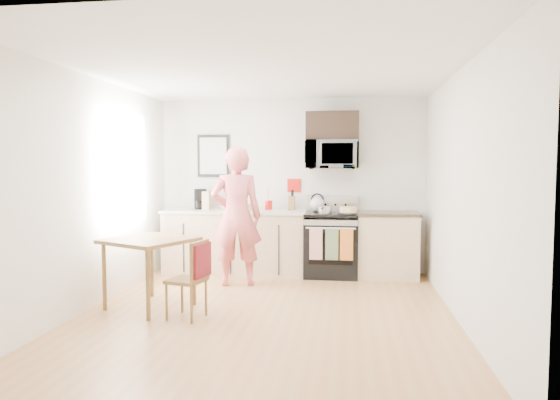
# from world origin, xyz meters

# --- Properties ---
(floor) EXTENTS (4.60, 4.60, 0.00)m
(floor) POSITION_xyz_m (0.00, 0.00, 0.00)
(floor) COLOR #A56F40
(floor) RESTS_ON ground
(back_wall) EXTENTS (4.00, 0.04, 2.60)m
(back_wall) POSITION_xyz_m (0.00, 2.30, 1.30)
(back_wall) COLOR white
(back_wall) RESTS_ON floor
(front_wall) EXTENTS (4.00, 0.04, 2.60)m
(front_wall) POSITION_xyz_m (0.00, -2.30, 1.30)
(front_wall) COLOR white
(front_wall) RESTS_ON floor
(left_wall) EXTENTS (0.04, 4.60, 2.60)m
(left_wall) POSITION_xyz_m (-2.00, 0.00, 1.30)
(left_wall) COLOR white
(left_wall) RESTS_ON floor
(right_wall) EXTENTS (0.04, 4.60, 2.60)m
(right_wall) POSITION_xyz_m (2.00, 0.00, 1.30)
(right_wall) COLOR white
(right_wall) RESTS_ON floor
(ceiling) EXTENTS (4.00, 4.60, 0.04)m
(ceiling) POSITION_xyz_m (0.00, 0.00, 2.60)
(ceiling) COLOR white
(ceiling) RESTS_ON back_wall
(window) EXTENTS (0.06, 1.40, 1.50)m
(window) POSITION_xyz_m (-1.96, 0.80, 1.55)
(window) COLOR white
(window) RESTS_ON left_wall
(cabinet_left) EXTENTS (2.10, 0.60, 0.90)m
(cabinet_left) POSITION_xyz_m (-0.80, 2.00, 0.45)
(cabinet_left) COLOR tan
(cabinet_left) RESTS_ON floor
(countertop_left) EXTENTS (2.14, 0.64, 0.04)m
(countertop_left) POSITION_xyz_m (-0.80, 2.00, 0.92)
(countertop_left) COLOR beige
(countertop_left) RESTS_ON cabinet_left
(cabinet_right) EXTENTS (0.84, 0.60, 0.90)m
(cabinet_right) POSITION_xyz_m (1.43, 2.00, 0.45)
(cabinet_right) COLOR tan
(cabinet_right) RESTS_ON floor
(countertop_right) EXTENTS (0.88, 0.64, 0.04)m
(countertop_right) POSITION_xyz_m (1.43, 2.00, 0.92)
(countertop_right) COLOR black
(countertop_right) RESTS_ON cabinet_right
(range) EXTENTS (0.76, 0.70, 1.16)m
(range) POSITION_xyz_m (0.63, 1.98, 0.44)
(range) COLOR black
(range) RESTS_ON floor
(microwave) EXTENTS (0.76, 0.51, 0.42)m
(microwave) POSITION_xyz_m (0.63, 2.08, 1.76)
(microwave) COLOR #B1B1B6
(microwave) RESTS_ON back_wall
(upper_cabinet) EXTENTS (0.76, 0.35, 0.40)m
(upper_cabinet) POSITION_xyz_m (0.63, 2.12, 2.18)
(upper_cabinet) COLOR black
(upper_cabinet) RESTS_ON back_wall
(wall_art) EXTENTS (0.50, 0.04, 0.65)m
(wall_art) POSITION_xyz_m (-1.20, 2.28, 1.75)
(wall_art) COLOR black
(wall_art) RESTS_ON back_wall
(wall_trivet) EXTENTS (0.20, 0.02, 0.20)m
(wall_trivet) POSITION_xyz_m (0.05, 2.28, 1.30)
(wall_trivet) COLOR #A8150E
(wall_trivet) RESTS_ON back_wall
(person) EXTENTS (0.75, 0.57, 1.85)m
(person) POSITION_xyz_m (-0.61, 1.25, 0.93)
(person) COLOR #C23540
(person) RESTS_ON floor
(dining_table) EXTENTS (0.97, 0.97, 0.79)m
(dining_table) POSITION_xyz_m (-1.34, 0.07, 0.70)
(dining_table) COLOR brown
(dining_table) RESTS_ON floor
(chair) EXTENTS (0.45, 0.42, 0.83)m
(chair) POSITION_xyz_m (-0.69, -0.28, 0.53)
(chair) COLOR brown
(chair) RESTS_ON floor
(knife_block) EXTENTS (0.10, 0.13, 0.21)m
(knife_block) POSITION_xyz_m (0.03, 2.16, 1.04)
(knife_block) COLOR brown
(knife_block) RESTS_ON countertop_left
(utensil_crock) EXTENTS (0.11, 0.11, 0.33)m
(utensil_crock) POSITION_xyz_m (-0.32, 2.14, 1.07)
(utensil_crock) COLOR #A8150E
(utensil_crock) RESTS_ON countertop_left
(fruit_bowl) EXTENTS (0.24, 0.24, 0.09)m
(fruit_bowl) POSITION_xyz_m (-0.97, 2.11, 0.98)
(fruit_bowl) COLOR silver
(fruit_bowl) RESTS_ON countertop_left
(milk_carton) EXTENTS (0.10, 0.10, 0.27)m
(milk_carton) POSITION_xyz_m (-1.24, 2.00, 1.08)
(milk_carton) COLOR tan
(milk_carton) RESTS_ON countertop_left
(coffee_maker) EXTENTS (0.23, 0.28, 0.30)m
(coffee_maker) POSITION_xyz_m (-1.37, 2.10, 1.08)
(coffee_maker) COLOR black
(coffee_maker) RESTS_ON countertop_left
(bread_bag) EXTENTS (0.31, 0.20, 0.11)m
(bread_bag) POSITION_xyz_m (-0.69, 1.87, 0.99)
(bread_bag) COLOR tan
(bread_bag) RESTS_ON countertop_left
(cake) EXTENTS (0.30, 0.30, 0.10)m
(cake) POSITION_xyz_m (0.87, 1.82, 0.97)
(cake) COLOR black
(cake) RESTS_ON range
(kettle) EXTENTS (0.21, 0.21, 0.27)m
(kettle) POSITION_xyz_m (0.41, 2.13, 1.04)
(kettle) COLOR silver
(kettle) RESTS_ON range
(pot) EXTENTS (0.19, 0.32, 0.09)m
(pot) POSITION_xyz_m (0.54, 1.85, 0.97)
(pot) COLOR #B1B1B6
(pot) RESTS_ON range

